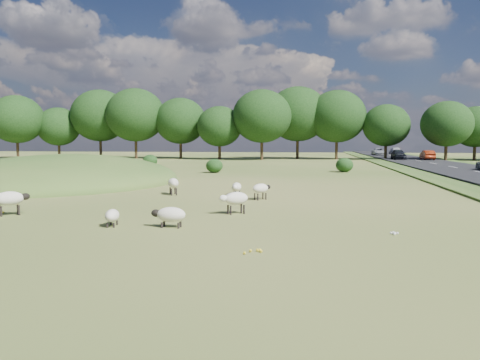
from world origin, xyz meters
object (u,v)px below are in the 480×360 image
object	(u,v)px
sheep_0	(112,215)
sheep_6	(236,187)
car_2	(427,155)
sheep_2	(10,199)
car_5	(379,152)
car_1	(395,151)
sheep_5	(261,188)
sheep_3	(235,199)
sheep_4	(170,215)
sheep_1	(173,183)
car_0	(398,154)

from	to	relation	value
sheep_0	sheep_6	size ratio (longest dim) A/B	0.94
car_2	sheep_6	bearing A→B (deg)	65.47
sheep_2	car_5	world-z (taller)	car_5
sheep_0	car_1	xyz separation A→B (m)	(23.18, 81.12, 0.55)
sheep_6	car_1	world-z (taller)	car_1
sheep_5	sheep_2	bearing A→B (deg)	166.82
sheep_3	sheep_4	xyz separation A→B (m)	(-1.73, -3.23, -0.18)
sheep_1	car_0	xyz separation A→B (m)	(20.07, 46.37, 0.34)
sheep_6	car_2	world-z (taller)	car_2
sheep_4	sheep_3	bearing A→B (deg)	-116.88
sheep_4	car_2	size ratio (longest dim) A/B	0.30
sheep_0	sheep_6	bearing A→B (deg)	-26.00
sheep_1	car_2	world-z (taller)	car_2
sheep_2	car_0	bearing A→B (deg)	22.87
sheep_0	car_5	distance (m)	78.52
car_1	car_2	size ratio (longest dim) A/B	1.17
sheep_1	sheep_5	bearing A→B (deg)	-130.54
car_1	car_5	bearing A→B (deg)	52.98
sheep_6	sheep_0	bearing A→B (deg)	-14.93
car_0	sheep_1	bearing A→B (deg)	-113.40
sheep_1	sheep_4	world-z (taller)	sheep_1
sheep_4	sheep_1	bearing A→B (deg)	-72.51
sheep_0	car_5	size ratio (longest dim) A/B	0.23
sheep_0	sheep_1	xyz separation A→B (m)	(-0.69, 9.50, 0.26)
sheep_2	sheep_6	xyz separation A→B (m)	(7.73, 8.42, -0.25)
car_1	sheep_2	bearing A→B (deg)	70.49
sheep_2	car_1	world-z (taller)	car_1
car_0	sheep_4	bearing A→B (deg)	-107.26
sheep_0	car_2	xyz separation A→B (m)	(23.18, 54.83, 0.53)
sheep_3	sheep_6	size ratio (longest dim) A/B	1.08
sheep_2	car_2	world-z (taller)	car_2
sheep_2	car_0	world-z (taller)	car_0
sheep_1	sheep_0	bearing A→B (deg)	159.95
car_5	sheep_3	bearing A→B (deg)	-102.10
car_1	car_5	size ratio (longest dim) A/B	0.99
car_1	car_2	world-z (taller)	car_1
sheep_4	sheep_5	xyz separation A→B (m)	(2.26, 7.95, 0.13)
sheep_6	car_5	bearing A→B (deg)	166.22
sheep_1	sheep_2	bearing A→B (deg)	127.23
sheep_0	sheep_5	distance (m)	9.12
sheep_5	car_0	bearing A→B (deg)	24.70
sheep_5	car_2	xyz separation A→B (m)	(18.87, 46.79, 0.34)
sheep_0	car_5	world-z (taller)	car_5
sheep_2	car_2	xyz separation A→B (m)	(28.16, 53.21, 0.24)
sheep_0	sheep_4	bearing A→B (deg)	-98.30
car_0	car_2	distance (m)	3.94
sheep_6	car_2	distance (m)	49.23
car_0	sheep_0	bearing A→B (deg)	-109.13
sheep_0	sheep_3	bearing A→B (deg)	-59.45
sheep_1	car_5	bearing A→B (deg)	-40.97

